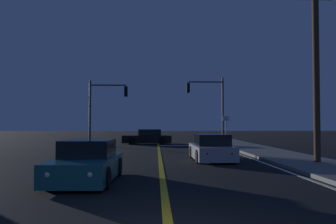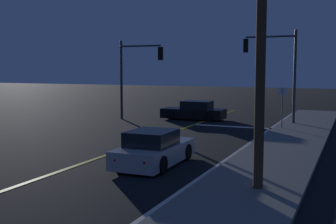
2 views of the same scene
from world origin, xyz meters
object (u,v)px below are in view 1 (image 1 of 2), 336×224
car_mid_block_black (147,137)px  traffic_signal_far_left (104,102)px  car_far_approaching_teal (87,163)px  utility_pole_right (316,61)px  traffic_signal_near_right (210,100)px  street_sign_corner (226,125)px  car_following_oncoming_silver (212,149)px

car_mid_block_black → traffic_signal_far_left: (-3.78, -1.76, 3.14)m
car_far_approaching_teal → utility_pole_right: (9.55, 3.91, 4.15)m
traffic_signal_near_right → street_sign_corner: (0.86, -2.80, -2.32)m
car_following_oncoming_silver → car_mid_block_black: 14.80m
utility_pole_right → street_sign_corner: bearing=96.0°
car_mid_block_black → traffic_signal_far_left: bearing=113.9°
car_mid_block_black → traffic_signal_near_right: size_ratio=0.75×
car_mid_block_black → traffic_signal_near_right: traffic_signal_near_right is taller
car_far_approaching_teal → traffic_signal_near_right: size_ratio=0.69×
car_far_approaching_teal → car_following_oncoming_silver: bearing=-128.4°
car_mid_block_black → car_far_approaching_teal: size_ratio=1.08×
traffic_signal_near_right → car_following_oncoming_silver: bearing=81.1°
traffic_signal_far_left → car_following_oncoming_silver: bearing=-59.6°
car_following_oncoming_silver → traffic_signal_near_right: size_ratio=0.68×
traffic_signal_far_left → utility_pole_right: utility_pole_right is taller
traffic_signal_near_right → utility_pole_right: utility_pole_right is taller
car_following_oncoming_silver → car_mid_block_black: same height
traffic_signal_near_right → car_far_approaching_teal: bearing=70.0°
car_following_oncoming_silver → car_far_approaching_teal: bearing=-130.9°
utility_pole_right → traffic_signal_far_left: bearing=128.8°
car_following_oncoming_silver → utility_pole_right: utility_pole_right is taller
car_following_oncoming_silver → traffic_signal_near_right: (2.19, 13.99, 3.45)m
car_following_oncoming_silver → car_far_approaching_teal: same height
car_mid_block_black → car_following_oncoming_silver: bearing=-167.0°
car_following_oncoming_silver → utility_pole_right: bearing=-26.9°
car_mid_block_black → traffic_signal_near_right: 6.77m
car_mid_block_black → car_far_approaching_teal: 20.49m
car_far_approaching_teal → traffic_signal_far_left: bearing=-81.4°
traffic_signal_far_left → utility_pole_right: size_ratio=0.62×
traffic_signal_near_right → utility_pole_right: bearing=98.0°
car_following_oncoming_silver → traffic_signal_far_left: (-7.40, 12.59, 3.14)m
traffic_signal_near_right → traffic_signal_far_left: size_ratio=1.09×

